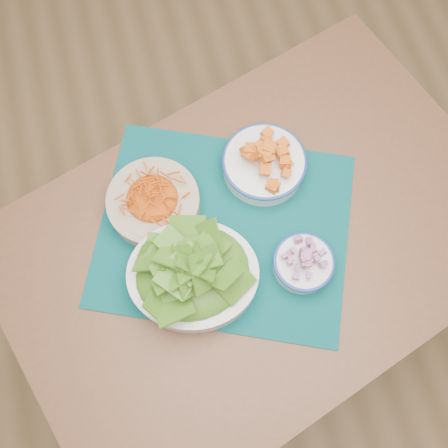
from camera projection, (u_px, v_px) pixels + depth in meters
name	position (u px, v px, depth m)	size (l,w,h in m)	color
ground	(259.00, 260.00, 1.86)	(4.00, 4.00, 0.00)	olive
table	(256.00, 252.00, 1.20)	(1.29, 1.05, 0.75)	brown
placemat	(224.00, 229.00, 1.10)	(0.54, 0.45, 0.00)	#013133
carrot_bowl	(153.00, 200.00, 1.08)	(0.25, 0.25, 0.08)	tan
squash_bowl	(264.00, 161.00, 1.11)	(0.19, 0.19, 0.09)	white
lettuce_bowl	(193.00, 273.00, 1.01)	(0.32, 0.29, 0.13)	silver
onion_bowl	(304.00, 263.00, 1.04)	(0.14, 0.14, 0.06)	silver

